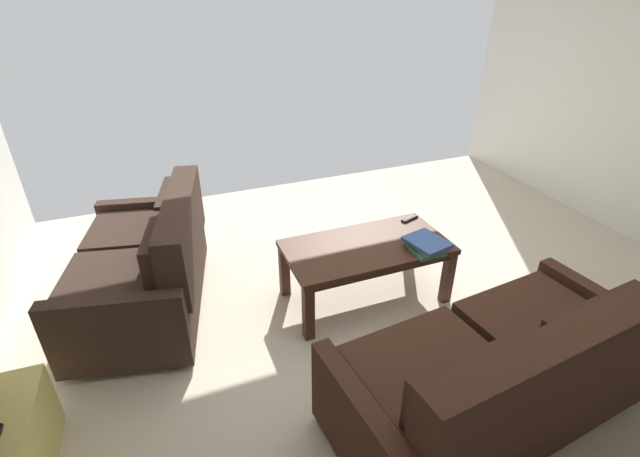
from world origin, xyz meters
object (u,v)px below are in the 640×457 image
Objects in this scene: sofa_main at (501,375)px; coffee_table at (366,253)px; book_stack at (426,245)px; tv_remote at (410,218)px; loveseat_near at (148,266)px.

sofa_main is 1.52× the size of coffee_table.
book_stack is (-0.36, 0.22, 0.11)m from coffee_table.
sofa_main is at bearing 78.91° from book_stack.
coffee_table is at bearing 24.39° from tv_remote.
coffee_table is 0.44m from book_stack.
tv_remote is at bearing -106.89° from book_stack.
coffee_table is 0.55m from tv_remote.
book_stack is at bearing 149.01° from coffee_table.
tv_remote is (-0.50, -0.23, 0.08)m from coffee_table.
loveseat_near is 9.47× the size of tv_remote.
loveseat_near is 1.60m from coffee_table.
book_stack is at bearing 159.87° from loveseat_near.
loveseat_near is 1.30× the size of coffee_table.
loveseat_near is 2.04m from tv_remote.
loveseat_near is at bearing -17.26° from coffee_table.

